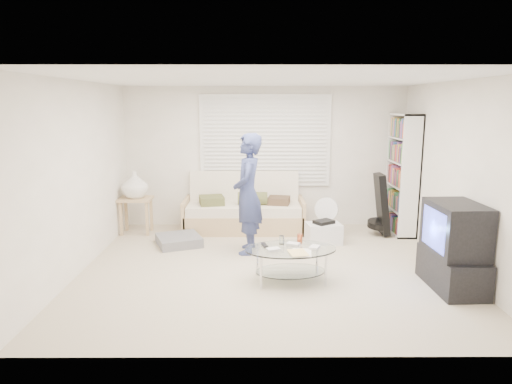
{
  "coord_description": "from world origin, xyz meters",
  "views": [
    {
      "loc": [
        -0.19,
        -5.92,
        2.2
      ],
      "look_at": [
        -0.17,
        0.3,
        0.99
      ],
      "focal_mm": 32.0,
      "sensor_mm": 36.0,
      "label": 1
    }
  ],
  "objects_px": {
    "coffee_table": "(291,255)",
    "bookshelf": "(402,174)",
    "tv_unit": "(454,247)",
    "futon_sofa": "(244,212)"
  },
  "relations": [
    {
      "from": "futon_sofa",
      "to": "bookshelf",
      "type": "height_order",
      "value": "bookshelf"
    },
    {
      "from": "coffee_table",
      "to": "bookshelf",
      "type": "bearing_deg",
      "value": 46.93
    },
    {
      "from": "futon_sofa",
      "to": "coffee_table",
      "type": "height_order",
      "value": "futon_sofa"
    },
    {
      "from": "futon_sofa",
      "to": "bookshelf",
      "type": "distance_m",
      "value": 2.79
    },
    {
      "from": "bookshelf",
      "to": "tv_unit",
      "type": "height_order",
      "value": "bookshelf"
    },
    {
      "from": "bookshelf",
      "to": "coffee_table",
      "type": "bearing_deg",
      "value": -133.07
    },
    {
      "from": "tv_unit",
      "to": "bookshelf",
      "type": "bearing_deg",
      "value": 87.06
    },
    {
      "from": "bookshelf",
      "to": "futon_sofa",
      "type": "bearing_deg",
      "value": 176.87
    },
    {
      "from": "bookshelf",
      "to": "tv_unit",
      "type": "distance_m",
      "value": 2.49
    },
    {
      "from": "futon_sofa",
      "to": "tv_unit",
      "type": "bearing_deg",
      "value": -45.13
    }
  ]
}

